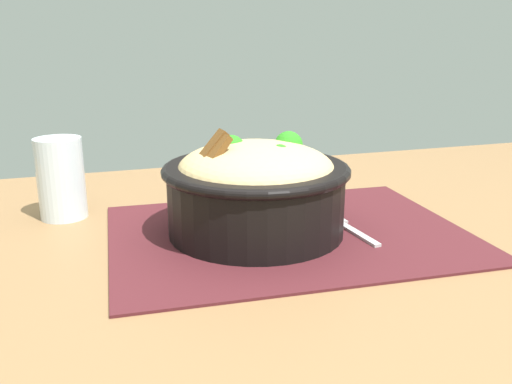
{
  "coord_description": "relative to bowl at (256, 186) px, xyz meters",
  "views": [
    {
      "loc": [
        -0.25,
        -0.55,
        0.99
      ],
      "look_at": [
        -0.06,
        0.04,
        0.81
      ],
      "focal_mm": 38.44,
      "sensor_mm": 36.0,
      "label": 1
    }
  ],
  "objects": [
    {
      "name": "table",
      "position": [
        0.06,
        -0.04,
        -0.13
      ],
      "size": [
        1.3,
        0.83,
        0.76
      ],
      "color": "olive",
      "rests_on": "ground_plane"
    },
    {
      "name": "placemat",
      "position": [
        0.04,
        -0.01,
        -0.06
      ],
      "size": [
        0.44,
        0.33,
        0.0
      ],
      "primitive_type": "cube",
      "rotation": [
        0.0,
        0.0,
        -0.05
      ],
      "color": "#47191E",
      "rests_on": "table"
    },
    {
      "name": "bowl",
      "position": [
        0.0,
        0.0,
        0.0
      ],
      "size": [
        0.24,
        0.24,
        0.13
      ],
      "color": "black",
      "rests_on": "placemat"
    },
    {
      "name": "fork",
      "position": [
        0.11,
        -0.02,
        -0.06
      ],
      "size": [
        0.03,
        0.13,
        0.0
      ],
      "color": "#BABABA",
      "rests_on": "placemat"
    },
    {
      "name": "drinking_glass",
      "position": [
        -0.22,
        0.14,
        -0.01
      ],
      "size": [
        0.06,
        0.06,
        0.11
      ],
      "color": "silver",
      "rests_on": "table"
    }
  ]
}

